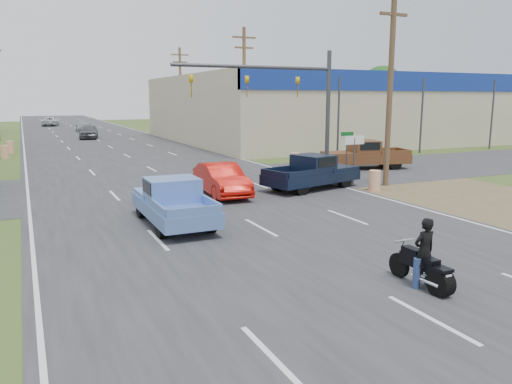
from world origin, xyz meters
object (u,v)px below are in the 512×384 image
blue_pickup (172,201)px  distant_car_silver (83,127)px  distant_car_white (50,122)px  distant_car_grey (89,131)px  motorcycle (424,270)px  brown_pickup (363,154)px  red_convertible (222,180)px  navy_pickup (313,172)px  rider (424,255)px

blue_pickup → distant_car_silver: 53.93m
distant_car_white → blue_pickup: bearing=98.5°
distant_car_grey → motorcycle: bearing=-79.0°
motorcycle → brown_pickup: 20.49m
blue_pickup → distant_car_white: size_ratio=1.00×
distant_car_silver → motorcycle: bearing=-86.1°
distant_car_grey → distant_car_silver: distant_car_grey is taller
red_convertible → motorcycle: bearing=-86.7°
brown_pickup → distant_car_grey: bearing=35.5°
brown_pickup → distant_car_white: size_ratio=1.14×
motorcycle → navy_pickup: 13.20m
blue_pickup → distant_car_white: 70.20m
red_convertible → distant_car_white: 66.07m
blue_pickup → navy_pickup: 9.10m
blue_pickup → distant_car_silver: bearing=87.3°
brown_pickup → navy_pickup: bearing=139.8°
red_convertible → distant_car_white: bearing=95.9°
rider → distant_car_grey: same height
navy_pickup → distant_car_silver: bearing=171.3°
motorcycle → rider: size_ratio=1.25×
motorcycle → brown_pickup: (11.15, 17.18, 0.46)m
red_convertible → motorcycle: (0.17, -12.71, -0.28)m
rider → distant_car_white: (-4.08, 78.62, -0.10)m
distant_car_grey → distant_car_silver: bearing=95.5°
navy_pickup → distant_car_white: size_ratio=1.08×
rider → blue_pickup: (-3.67, 8.42, 0.04)m
red_convertible → navy_pickup: bearing=-1.4°
brown_pickup → distant_car_grey: size_ratio=1.23×
red_convertible → distant_car_grey: bearing=94.8°
red_convertible → brown_pickup: brown_pickup is taller
rider → motorcycle: bearing=90.0°
red_convertible → rider: bearing=-86.7°
rider → brown_pickup: bearing=-123.8°
blue_pickup → distant_car_grey: size_ratio=1.07×
rider → blue_pickup: blue_pickup is taller
red_convertible → blue_pickup: blue_pickup is taller
rider → distant_car_silver: (-0.85, 62.28, -0.13)m
red_convertible → distant_car_white: (-3.91, 65.95, -0.03)m
brown_pickup → distant_car_silver: (-12.00, 45.13, -0.24)m
distant_car_silver → distant_car_white: size_ratio=0.91×
distant_car_grey → blue_pickup: bearing=-83.7°
blue_pickup → navy_pickup: bearing=25.8°
blue_pickup → distant_car_grey: bearing=87.5°
distant_car_silver → distant_car_white: bearing=104.3°
rider → brown_pickup: (11.15, 17.14, 0.11)m
blue_pickup → distant_car_grey: 40.97m
red_convertible → blue_pickup: bearing=-127.0°
brown_pickup → distant_car_grey: brown_pickup is taller
red_convertible → rider: size_ratio=2.77×
red_convertible → brown_pickup: (11.32, 4.48, 0.18)m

